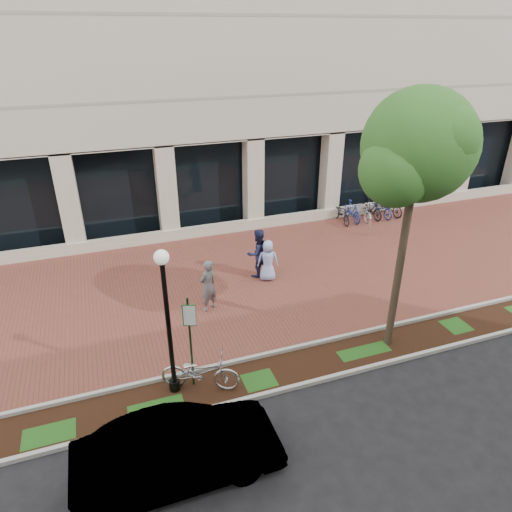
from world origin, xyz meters
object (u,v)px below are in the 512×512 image
object	(u,v)px
pedestrian_left	(208,286)
pedestrian_mid	(258,253)
lamppost	(168,316)
bollard	(369,226)
street_tree	(419,153)
bike_rack_cluster	(366,210)
parking_sign	(190,332)
sedan_near_curb	(179,451)
pedestrian_right	(268,261)
locked_bicycle	(200,372)

from	to	relation	value
pedestrian_left	pedestrian_mid	size ratio (longest dim) A/B	0.97
pedestrian_left	lamppost	bearing A→B (deg)	32.89
lamppost	pedestrian_left	xyz separation A→B (m)	(1.81, 3.44, -1.40)
lamppost	bollard	world-z (taller)	lamppost
street_tree	bike_rack_cluster	distance (m)	11.44
pedestrian_mid	bike_rack_cluster	size ratio (longest dim) A/B	0.54
street_tree	parking_sign	bearing A→B (deg)	178.34
pedestrian_left	sedan_near_curb	size ratio (longest dim) A/B	0.43
parking_sign	lamppost	size ratio (longest dim) A/B	0.66
pedestrian_right	pedestrian_left	bearing A→B (deg)	43.40
pedestrian_right	parking_sign	bearing A→B (deg)	67.77
sedan_near_curb	lamppost	bearing A→B (deg)	-7.95
parking_sign	locked_bicycle	size ratio (longest dim) A/B	1.30
pedestrian_right	bike_rack_cluster	bearing A→B (deg)	-131.24
lamppost	pedestrian_right	size ratio (longest dim) A/B	2.57
lamppost	bike_rack_cluster	size ratio (longest dim) A/B	1.17
parking_sign	bike_rack_cluster	xyz separation A→B (m)	(10.71, 8.79, -1.22)
parking_sign	lamppost	xyz separation A→B (m)	(-0.51, -0.02, 0.62)
pedestrian_left	bike_rack_cluster	xyz separation A→B (m)	(9.41, 5.38, -0.45)
parking_sign	bike_rack_cluster	world-z (taller)	parking_sign
parking_sign	pedestrian_right	size ratio (longest dim) A/B	1.69
street_tree	pedestrian_mid	world-z (taller)	street_tree
pedestrian_left	pedestrian_mid	bearing A→B (deg)	-173.97
street_tree	sedan_near_curb	world-z (taller)	street_tree
street_tree	locked_bicycle	size ratio (longest dim) A/B	3.55
lamppost	locked_bicycle	size ratio (longest dim) A/B	1.97
pedestrian_left	sedan_near_curb	distance (m)	6.42
pedestrian_left	bike_rack_cluster	size ratio (longest dim) A/B	0.53
locked_bicycle	pedestrian_mid	size ratio (longest dim) A/B	1.09
parking_sign	bollard	distance (m)	11.98
pedestrian_mid	bike_rack_cluster	bearing A→B (deg)	-166.33
parking_sign	sedan_near_curb	size ratio (longest dim) A/B	0.63
pedestrian_left	bollard	xyz separation A→B (m)	(8.42, 3.49, -0.46)
locked_bicycle	sedan_near_curb	world-z (taller)	sedan_near_curb
pedestrian_right	lamppost	bearing A→B (deg)	64.40
locked_bicycle	bike_rack_cluster	xyz separation A→B (m)	(10.56, 8.99, -0.07)
bollard	sedan_near_curb	size ratio (longest dim) A/B	0.21
lamppost	street_tree	distance (m)	7.35
pedestrian_right	bike_rack_cluster	world-z (taller)	pedestrian_right
pedestrian_mid	bike_rack_cluster	distance (m)	7.99
lamppost	street_tree	size ratio (longest dim) A/B	0.55
lamppost	pedestrian_mid	size ratio (longest dim) A/B	2.15
parking_sign	pedestrian_mid	bearing A→B (deg)	74.68
pedestrian_right	sedan_near_curb	xyz separation A→B (m)	(-4.76, -7.30, -0.09)
pedestrian_mid	sedan_near_curb	bearing A→B (deg)	45.65
locked_bicycle	lamppost	bearing A→B (deg)	99.50
pedestrian_mid	bollard	size ratio (longest dim) A/B	2.09
locked_bicycle	pedestrian_right	distance (m)	6.15
street_tree	bike_rack_cluster	xyz separation A→B (m)	(4.74, 8.96, -5.30)
lamppost	street_tree	bearing A→B (deg)	-1.31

